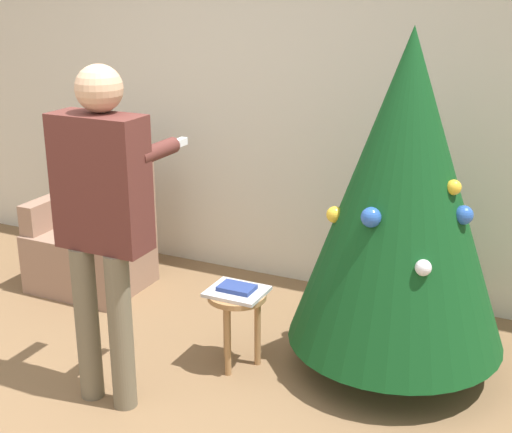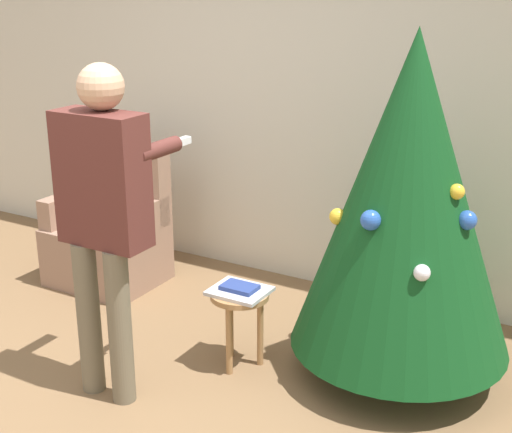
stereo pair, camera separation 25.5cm
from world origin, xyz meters
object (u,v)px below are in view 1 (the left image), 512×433
(armchair, at_px, (94,239))
(person_standing, at_px, (102,208))
(christmas_tree, at_px, (403,192))
(side_stool, at_px, (237,308))

(armchair, height_order, person_standing, person_standing)
(christmas_tree, distance_m, person_standing, 1.52)
(christmas_tree, bearing_deg, side_stool, -155.86)
(christmas_tree, xyz_separation_m, person_standing, (-1.22, -0.89, 0.01))
(christmas_tree, bearing_deg, armchair, 174.57)
(side_stool, bearing_deg, person_standing, -129.06)
(christmas_tree, relative_size, person_standing, 1.09)
(armchair, height_order, side_stool, armchair)
(christmas_tree, relative_size, side_stool, 4.21)
(armchair, bearing_deg, side_stool, -21.74)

